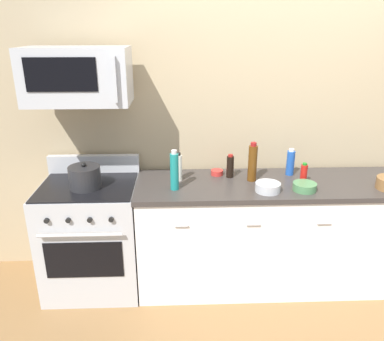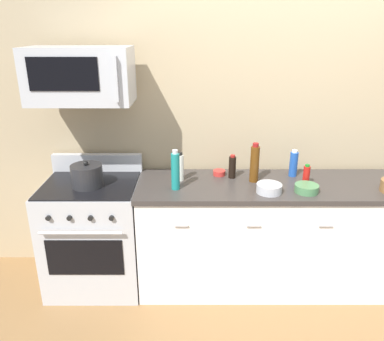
{
  "view_description": "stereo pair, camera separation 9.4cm",
  "coord_description": "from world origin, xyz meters",
  "px_view_note": "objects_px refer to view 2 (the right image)",
  "views": [
    {
      "loc": [
        -0.81,
        -2.77,
        2.08
      ],
      "look_at": [
        -0.7,
        -0.05,
        1.05
      ],
      "focal_mm": 35.59,
      "sensor_mm": 36.0,
      "label": 1
    },
    {
      "loc": [
        -0.71,
        -2.77,
        2.08
      ],
      "look_at": [
        -0.7,
        -0.05,
        1.05
      ],
      "focal_mm": 35.59,
      "sensor_mm": 36.0,
      "label": 2
    }
  ],
  "objects_px": {
    "range_oven": "(94,234)",
    "bowl_green_glaze": "(305,188)",
    "bowl_red_small": "(218,173)",
    "stockpot": "(86,176)",
    "bottle_sparkling_teal": "(174,171)",
    "bottle_soy_sauce_dark": "(231,167)",
    "bottle_hot_sauce_red": "(305,175)",
    "bowl_steel_prep": "(268,188)",
    "bottle_soda_blue": "(292,164)",
    "microwave": "(79,75)",
    "bottle_vinegar_white": "(179,167)",
    "bottle_wine_amber": "(253,163)"
  },
  "relations": [
    {
      "from": "bottle_wine_amber",
      "to": "stockpot",
      "type": "relative_size",
      "value": 1.32
    },
    {
      "from": "stockpot",
      "to": "bottle_soda_blue",
      "type": "bearing_deg",
      "value": 7.62
    },
    {
      "from": "bowl_green_glaze",
      "to": "bowl_red_small",
      "type": "bearing_deg",
      "value": 151.08
    },
    {
      "from": "bottle_sparkling_teal",
      "to": "bottle_vinegar_white",
      "type": "bearing_deg",
      "value": 80.81
    },
    {
      "from": "range_oven",
      "to": "bottle_soy_sauce_dark",
      "type": "relative_size",
      "value": 5.47
    },
    {
      "from": "bottle_sparkling_teal",
      "to": "bottle_hot_sauce_red",
      "type": "relative_size",
      "value": 1.85
    },
    {
      "from": "bottle_sparkling_teal",
      "to": "bottle_soy_sauce_dark",
      "type": "bearing_deg",
      "value": 27.2
    },
    {
      "from": "bottle_soy_sauce_dark",
      "to": "bowl_red_small",
      "type": "height_order",
      "value": "bottle_soy_sauce_dark"
    },
    {
      "from": "bottle_soda_blue",
      "to": "bowl_steel_prep",
      "type": "distance_m",
      "value": 0.43
    },
    {
      "from": "bottle_sparkling_teal",
      "to": "bottle_hot_sauce_red",
      "type": "distance_m",
      "value": 1.02
    },
    {
      "from": "bottle_sparkling_teal",
      "to": "bowl_green_glaze",
      "type": "xyz_separation_m",
      "value": [
        0.98,
        -0.06,
        -0.12
      ]
    },
    {
      "from": "range_oven",
      "to": "bottle_soy_sauce_dark",
      "type": "bearing_deg",
      "value": 6.39
    },
    {
      "from": "microwave",
      "to": "stockpot",
      "type": "xyz_separation_m",
      "value": [
        -0.0,
        -0.1,
        -0.74
      ]
    },
    {
      "from": "range_oven",
      "to": "microwave",
      "type": "distance_m",
      "value": 1.28
    },
    {
      "from": "bowl_green_glaze",
      "to": "microwave",
      "type": "bearing_deg",
      "value": 172.84
    },
    {
      "from": "range_oven",
      "to": "bowl_green_glaze",
      "type": "relative_size",
      "value": 6.04
    },
    {
      "from": "bottle_soda_blue",
      "to": "bottle_wine_amber",
      "type": "bearing_deg",
      "value": -161.04
    },
    {
      "from": "bottle_soda_blue",
      "to": "bowl_green_glaze",
      "type": "relative_size",
      "value": 1.27
    },
    {
      "from": "bottle_wine_amber",
      "to": "bowl_green_glaze",
      "type": "height_order",
      "value": "bottle_wine_amber"
    },
    {
      "from": "range_oven",
      "to": "bottle_hot_sauce_red",
      "type": "relative_size",
      "value": 6.35
    },
    {
      "from": "microwave",
      "to": "bottle_soda_blue",
      "type": "relative_size",
      "value": 3.32
    },
    {
      "from": "bottle_soda_blue",
      "to": "bottle_wine_amber",
      "type": "distance_m",
      "value": 0.36
    },
    {
      "from": "bowl_red_small",
      "to": "bowl_green_glaze",
      "type": "bearing_deg",
      "value": -28.92
    },
    {
      "from": "stockpot",
      "to": "bottle_vinegar_white",
      "type": "bearing_deg",
      "value": 10.05
    },
    {
      "from": "bottle_vinegar_white",
      "to": "microwave",
      "type": "bearing_deg",
      "value": -177.73
    },
    {
      "from": "range_oven",
      "to": "bowl_red_small",
      "type": "xyz_separation_m",
      "value": [
        1.04,
        0.18,
        0.47
      ]
    },
    {
      "from": "bottle_vinegar_white",
      "to": "stockpot",
      "type": "distance_m",
      "value": 0.72
    },
    {
      "from": "bottle_soda_blue",
      "to": "bottle_soy_sauce_dark",
      "type": "xyz_separation_m",
      "value": [
        -0.51,
        -0.04,
        -0.01
      ]
    },
    {
      "from": "bottle_sparkling_teal",
      "to": "bowl_red_small",
      "type": "xyz_separation_m",
      "value": [
        0.35,
        0.29,
        -0.13
      ]
    },
    {
      "from": "microwave",
      "to": "bowl_green_glaze",
      "type": "distance_m",
      "value": 1.86
    },
    {
      "from": "microwave",
      "to": "bottle_wine_amber",
      "type": "bearing_deg",
      "value": 0.2
    },
    {
      "from": "bottle_soy_sauce_dark",
      "to": "bowl_green_glaze",
      "type": "distance_m",
      "value": 0.61
    },
    {
      "from": "bottle_hot_sauce_red",
      "to": "bowl_green_glaze",
      "type": "bearing_deg",
      "value": -102.96
    },
    {
      "from": "bottle_soda_blue",
      "to": "bottle_soy_sauce_dark",
      "type": "relative_size",
      "value": 1.15
    },
    {
      "from": "microwave",
      "to": "bowl_red_small",
      "type": "relative_size",
      "value": 7.3
    },
    {
      "from": "microwave",
      "to": "stockpot",
      "type": "bearing_deg",
      "value": -90.13
    },
    {
      "from": "range_oven",
      "to": "microwave",
      "type": "xyz_separation_m",
      "value": [
        0.0,
        0.04,
        1.28
      ]
    },
    {
      "from": "range_oven",
      "to": "bottle_sparkling_teal",
      "type": "bearing_deg",
      "value": -8.77
    },
    {
      "from": "bottle_vinegar_white",
      "to": "range_oven",
      "type": "bearing_deg",
      "value": -174.15
    },
    {
      "from": "microwave",
      "to": "bottle_soda_blue",
      "type": "xyz_separation_m",
      "value": [
        1.64,
        0.12,
        -0.72
      ]
    },
    {
      "from": "bottle_soda_blue",
      "to": "range_oven",
      "type": "bearing_deg",
      "value": -174.21
    },
    {
      "from": "microwave",
      "to": "stockpot",
      "type": "distance_m",
      "value": 0.75
    },
    {
      "from": "bowl_steel_prep",
      "to": "bowl_green_glaze",
      "type": "distance_m",
      "value": 0.28
    },
    {
      "from": "stockpot",
      "to": "bottle_hot_sauce_red",
      "type": "bearing_deg",
      "value": 0.91
    },
    {
      "from": "bottle_hot_sauce_red",
      "to": "bowl_steel_prep",
      "type": "bearing_deg",
      "value": -155.11
    },
    {
      "from": "microwave",
      "to": "bowl_red_small",
      "type": "bearing_deg",
      "value": 7.62
    },
    {
      "from": "bowl_red_small",
      "to": "stockpot",
      "type": "xyz_separation_m",
      "value": [
        -1.04,
        -0.24,
        0.07
      ]
    },
    {
      "from": "microwave",
      "to": "range_oven",
      "type": "bearing_deg",
      "value": -90.29
    },
    {
      "from": "microwave",
      "to": "bowl_green_glaze",
      "type": "height_order",
      "value": "microwave"
    },
    {
      "from": "range_oven",
      "to": "bowl_green_glaze",
      "type": "height_order",
      "value": "range_oven"
    }
  ]
}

